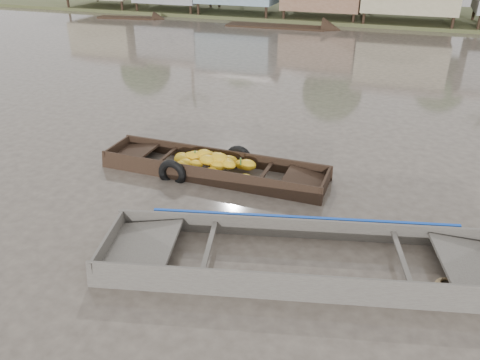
% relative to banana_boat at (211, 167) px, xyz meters
% --- Properties ---
extents(ground, '(120.00, 120.00, 0.00)m').
position_rel_banana_boat_xyz_m(ground, '(2.00, -2.20, -0.20)').
color(ground, '#453C35').
rests_on(ground, ground).
extents(banana_boat, '(6.42, 1.73, 0.88)m').
position_rel_banana_boat_xyz_m(banana_boat, '(0.00, 0.00, 0.00)').
color(banana_boat, black).
rests_on(banana_boat, ground).
extents(viewer_boat, '(8.46, 3.97, 0.66)m').
position_rel_banana_boat_xyz_m(viewer_boat, '(3.35, -3.23, -0.12)').
color(viewer_boat, '#46403B').
rests_on(viewer_boat, ground).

